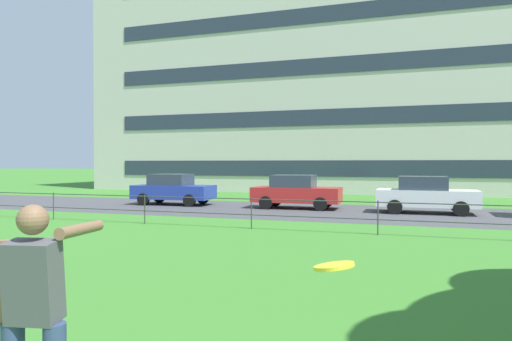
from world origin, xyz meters
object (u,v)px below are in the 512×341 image
Objects in this scene: person_thrower at (34,318)px; frisbee at (334,266)px; car_white_far_right at (426,195)px; car_blue_center at (173,189)px; apartment_building_background at (334,78)px; car_red_far_left at (296,192)px.

frisbee is at bearing 10.81° from person_thrower.
person_thrower is at bearing -99.77° from car_white_far_right.
car_white_far_right is (11.92, -0.21, 0.00)m from car_blue_center.
frisbee is 0.01× the size of apartment_building_background.
apartment_building_background is (-5.48, 33.74, 7.43)m from frisbee.
person_thrower is at bearing -63.95° from car_blue_center.
car_red_far_left is at bearing 177.10° from car_white_far_right.
car_white_far_right is 0.11× the size of apartment_building_background.
car_red_far_left is at bearing 104.58° from frisbee.
person_thrower is 18.15m from car_white_far_right.
apartment_building_background reaches higher than frisbee.
car_red_far_left is (-2.53, 18.17, -0.19)m from person_thrower.
frisbee is 34.98m from apartment_building_background.
apartment_building_background reaches higher than car_blue_center.
car_white_far_right is (0.99, 17.48, -0.63)m from frisbee.
car_red_far_left is (6.31, 0.08, 0.00)m from car_blue_center.
car_white_far_right reaches higher than frisbee.
car_red_far_left is at bearing 97.93° from person_thrower.
car_red_far_left and car_white_far_right have the same top height.
car_blue_center is 11.92m from car_white_far_right.
person_thrower reaches higher than car_red_far_left.
person_thrower is at bearing -169.19° from frisbee.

